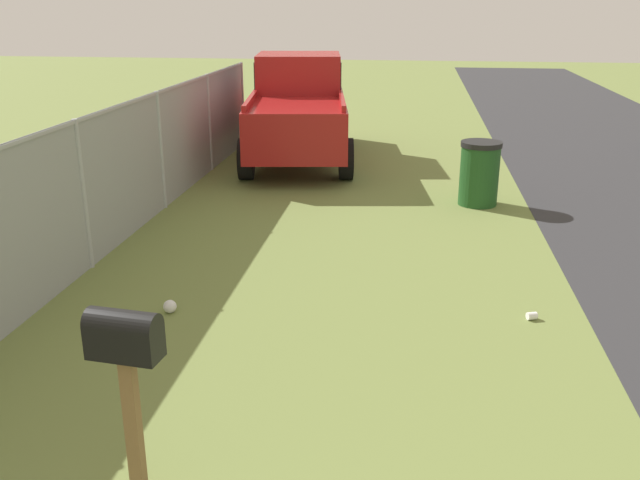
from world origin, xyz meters
name	(u,v)px	position (x,y,z in m)	size (l,w,h in m)	color
mailbox	(125,350)	(3.89, 1.31, 1.05)	(0.25, 0.48, 1.32)	brown
pickup_truck	(299,105)	(14.30, 1.96, 1.10)	(5.26, 2.63, 2.09)	maroon
trash_bin	(479,173)	(11.23, -1.48, 0.52)	(0.65, 0.65, 1.02)	#1E4C1E
fence_section	(83,190)	(7.73, 3.47, 0.98)	(15.83, 0.07, 1.83)	#9EA3A8
litter_cup_by_mailbox	(532,316)	(6.94, -1.70, 0.04)	(0.08, 0.08, 0.10)	white
litter_bag_midfield_a	(170,306)	(6.60, 2.06, 0.07)	(0.14, 0.14, 0.14)	silver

